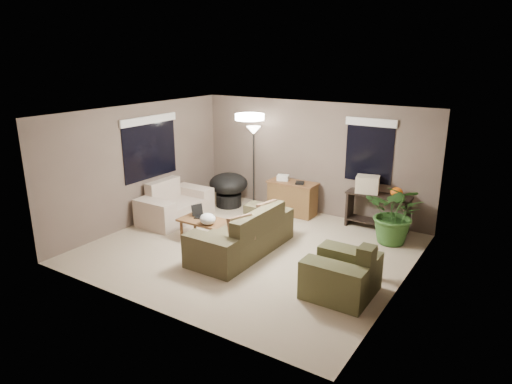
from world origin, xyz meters
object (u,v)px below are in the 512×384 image
Objects in this scene: coffee_table at (205,223)px; desk at (292,198)px; loveseat at (174,207)px; papasan_chair at (229,187)px; houseplant at (395,220)px; floor_lamp at (254,140)px; main_sofa at (244,237)px; cat_scratching_post at (369,265)px; armchair at (342,276)px; console_table at (378,209)px.

coffee_table is 0.91× the size of desk.
loveseat reaches higher than papasan_chair.
coffee_table is at bearing -149.42° from houseplant.
floor_lamp reaches higher than loveseat.
desk is at bearing 96.04° from main_sofa.
cat_scratching_post is at bearing -3.86° from loveseat.
floor_lamp is at bearing 141.06° from armchair.
cat_scratching_post is at bearing 77.92° from armchair.
console_table is (1.66, 2.42, 0.14)m from main_sofa.
loveseat reaches higher than console_table.
main_sofa reaches higher than desk.
floor_lamp is (-3.31, 2.67, 1.30)m from armchair.
loveseat is at bearing -139.24° from desk.
desk is 0.85× the size of console_table.
console_table is 3.12m from floor_lamp.
desk is 1.91m from console_table.
loveseat is at bearing 165.09° from main_sofa.
desk is (-2.32, 2.75, 0.08)m from armchair.
main_sofa and loveseat have the same top height.
console_table is at bearing 4.07° from floor_lamp.
desk is 1.57m from papasan_chair.
main_sofa is 1.69× the size of console_table.
floor_lamp reaches higher than houseplant.
main_sofa is 1.84× the size of houseplant.
armchair is at bearing -13.65° from loveseat.
loveseat is 1.34× the size of houseplant.
papasan_chair is (0.44, 1.39, 0.17)m from loveseat.
coffee_table is at bearing 170.65° from armchair.
houseplant is at bearing 16.39° from loveseat.
main_sofa is 2.85m from floor_lamp.
main_sofa is at bearing -2.67° from coffee_table.
houseplant is 2.39× the size of cat_scratching_post.
armchair is 4.45m from floor_lamp.
houseplant reaches higher than armchair.
armchair is at bearing -49.80° from desk.
papasan_chair is (-3.44, -0.44, 0.03)m from console_table.
main_sofa is 2.30m from loveseat.
console_table is at bearing 98.33° from armchair.
loveseat reaches higher than desk.
armchair is at bearing -12.29° from main_sofa.
desk is 2.46m from houseplant.
floor_lamp is at bearing 118.91° from main_sofa.
floor_lamp is at bearing 58.48° from loveseat.
armchair is 3.06m from coffee_table.
papasan_chair is at bearing 131.84° from main_sofa.
main_sofa reaches higher than console_table.
papasan_chair is at bearing 113.38° from coffee_table.
floor_lamp is at bearing 174.43° from houseplant.
coffee_table is 2.36m from desk.
papasan_chair reaches higher than coffee_table.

